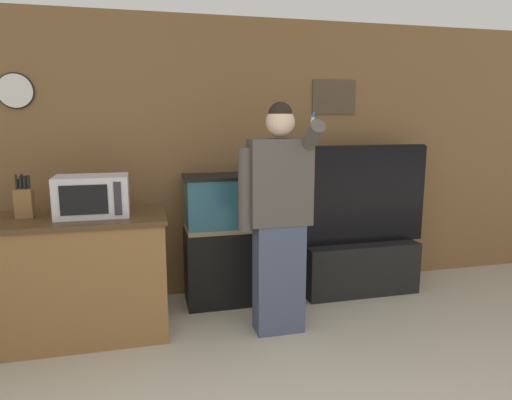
# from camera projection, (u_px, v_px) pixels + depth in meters

# --- Properties ---
(wall_back_paneled) EXTENTS (10.00, 0.08, 2.60)m
(wall_back_paneled) POSITION_uv_depth(u_px,v_px,m) (214.00, 159.00, 4.32)
(wall_back_paneled) COLOR brown
(wall_back_paneled) RESTS_ON ground_plane
(counter_island) EXTENTS (1.49, 0.69, 0.96)m
(counter_island) POSITION_uv_depth(u_px,v_px,m) (69.00, 277.00, 3.52)
(counter_island) COLOR brown
(counter_island) RESTS_ON ground_plane
(microwave) EXTENTS (0.53, 0.34, 0.31)m
(microwave) POSITION_uv_depth(u_px,v_px,m) (92.00, 196.00, 3.44)
(microwave) COLOR silver
(microwave) RESTS_ON counter_island
(knife_block) EXTENTS (0.12, 0.11, 0.32)m
(knife_block) POSITION_uv_depth(u_px,v_px,m) (24.00, 202.00, 3.40)
(knife_block) COLOR brown
(knife_block) RESTS_ON counter_island
(aquarium_on_stand) EXTENTS (0.80, 0.41, 1.19)m
(aquarium_on_stand) POSITION_uv_depth(u_px,v_px,m) (229.00, 239.00, 4.17)
(aquarium_on_stand) COLOR black
(aquarium_on_stand) RESTS_ON ground_plane
(tv_on_stand) EXTENTS (1.35, 0.40, 1.44)m
(tv_on_stand) POSITION_uv_depth(u_px,v_px,m) (359.00, 250.00, 4.44)
(tv_on_stand) COLOR black
(tv_on_stand) RESTS_ON ground_plane
(person_standing) EXTENTS (0.57, 0.43, 1.81)m
(person_standing) POSITION_uv_depth(u_px,v_px,m) (278.00, 216.00, 3.52)
(person_standing) COLOR #424C66
(person_standing) RESTS_ON ground_plane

